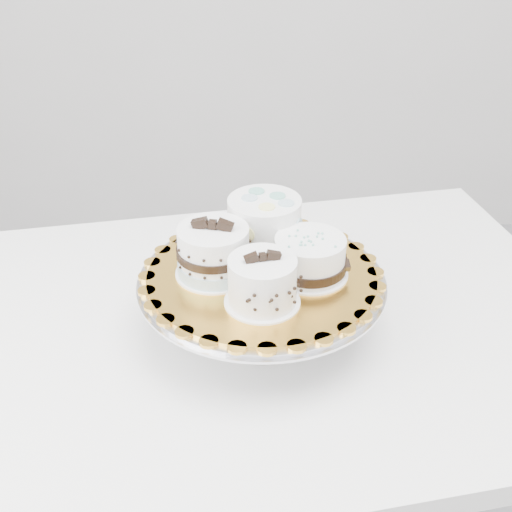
{
  "coord_description": "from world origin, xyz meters",
  "views": [
    {
      "loc": [
        0.01,
        -0.67,
        1.36
      ],
      "look_at": [
        0.04,
        0.11,
        0.88
      ],
      "focal_mm": 45.0,
      "sensor_mm": 36.0,
      "label": 1
    }
  ],
  "objects_px": {
    "cake_banded": "(214,253)",
    "cake_ribbon": "(310,258)",
    "cake_stand": "(262,293)",
    "cake_swirl": "(262,283)",
    "cake_dots": "(264,223)",
    "table": "(244,364)",
    "cake_board": "(262,275)"
  },
  "relations": [
    {
      "from": "cake_banded",
      "to": "cake_ribbon",
      "type": "distance_m",
      "value": 0.14
    },
    {
      "from": "cake_stand",
      "to": "cake_swirl",
      "type": "xyz_separation_m",
      "value": [
        -0.0,
        -0.07,
        0.07
      ]
    },
    {
      "from": "cake_dots",
      "to": "table",
      "type": "bearing_deg",
      "value": -101.77
    },
    {
      "from": "table",
      "to": "cake_stand",
      "type": "bearing_deg",
      "value": -50.22
    },
    {
      "from": "cake_swirl",
      "to": "cake_dots",
      "type": "relative_size",
      "value": 0.74
    },
    {
      "from": "cake_stand",
      "to": "cake_swirl",
      "type": "bearing_deg",
      "value": -91.68
    },
    {
      "from": "cake_dots",
      "to": "cake_ribbon",
      "type": "xyz_separation_m",
      "value": [
        0.06,
        -0.08,
        -0.01
      ]
    },
    {
      "from": "cake_ribbon",
      "to": "table",
      "type": "bearing_deg",
      "value": 158.43
    },
    {
      "from": "cake_board",
      "to": "cake_ribbon",
      "type": "bearing_deg",
      "value": -3.23
    },
    {
      "from": "cake_ribbon",
      "to": "cake_dots",
      "type": "bearing_deg",
      "value": 122.65
    },
    {
      "from": "cake_banded",
      "to": "cake_dots",
      "type": "distance_m",
      "value": 0.1
    },
    {
      "from": "cake_stand",
      "to": "cake_banded",
      "type": "height_order",
      "value": "cake_banded"
    },
    {
      "from": "cake_swirl",
      "to": "cake_banded",
      "type": "xyz_separation_m",
      "value": [
        -0.07,
        0.07,
        0.0
      ]
    },
    {
      "from": "cake_swirl",
      "to": "cake_dots",
      "type": "xyz_separation_m",
      "value": [
        0.01,
        0.15,
        0.01
      ]
    },
    {
      "from": "cake_board",
      "to": "cake_stand",
      "type": "bearing_deg",
      "value": -116.57
    },
    {
      "from": "cake_stand",
      "to": "cake_dots",
      "type": "xyz_separation_m",
      "value": [
        0.01,
        0.07,
        0.08
      ]
    },
    {
      "from": "cake_ribbon",
      "to": "cake_stand",
      "type": "bearing_deg",
      "value": 171.15
    },
    {
      "from": "cake_stand",
      "to": "cake_banded",
      "type": "relative_size",
      "value": 3.01
    },
    {
      "from": "cake_stand",
      "to": "cake_ribbon",
      "type": "height_order",
      "value": "cake_ribbon"
    },
    {
      "from": "cake_stand",
      "to": "cake_banded",
      "type": "xyz_separation_m",
      "value": [
        -0.07,
        0.0,
        0.07
      ]
    },
    {
      "from": "table",
      "to": "cake_board",
      "type": "distance_m",
      "value": 0.19
    },
    {
      "from": "cake_swirl",
      "to": "cake_banded",
      "type": "bearing_deg",
      "value": 120.66
    },
    {
      "from": "cake_swirl",
      "to": "cake_dots",
      "type": "distance_m",
      "value": 0.15
    },
    {
      "from": "cake_board",
      "to": "cake_dots",
      "type": "xyz_separation_m",
      "value": [
        0.01,
        0.07,
        0.04
      ]
    },
    {
      "from": "cake_ribbon",
      "to": "cake_banded",
      "type": "bearing_deg",
      "value": 171.67
    },
    {
      "from": "cake_board",
      "to": "cake_banded",
      "type": "relative_size",
      "value": 2.76
    },
    {
      "from": "cake_board",
      "to": "cake_ribbon",
      "type": "height_order",
      "value": "cake_ribbon"
    },
    {
      "from": "cake_stand",
      "to": "cake_ribbon",
      "type": "bearing_deg",
      "value": -3.23
    },
    {
      "from": "cake_swirl",
      "to": "table",
      "type": "bearing_deg",
      "value": 94.01
    },
    {
      "from": "table",
      "to": "cake_stand",
      "type": "distance_m",
      "value": 0.16
    },
    {
      "from": "cake_banded",
      "to": "cake_dots",
      "type": "bearing_deg",
      "value": 56.25
    },
    {
      "from": "table",
      "to": "cake_stand",
      "type": "relative_size",
      "value": 3.35
    }
  ]
}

